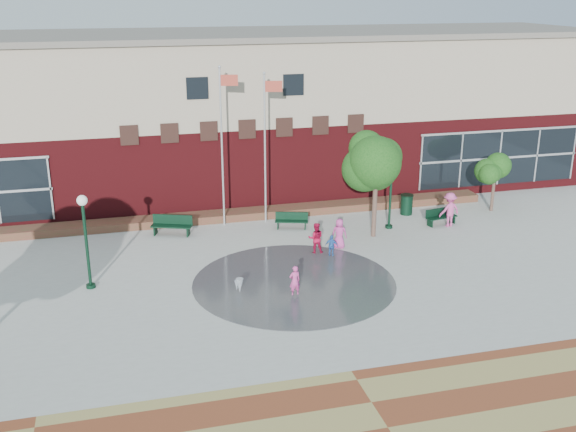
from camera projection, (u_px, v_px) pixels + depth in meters
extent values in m
plane|color=#666056|center=(315.00, 315.00, 25.10)|extent=(120.00, 120.00, 0.00)
cube|color=#A8A8A0|center=(288.00, 273.00, 28.76)|extent=(46.00, 18.00, 0.01)
cube|color=brown|center=(388.00, 428.00, 18.69)|extent=(46.00, 6.00, 0.01)
cylinder|color=#383A3D|center=(294.00, 283.00, 27.85)|extent=(8.40, 8.40, 0.01)
cube|color=#560F13|center=(231.00, 151.00, 40.40)|extent=(44.00, 10.00, 4.50)
cube|color=tan|center=(229.00, 75.00, 38.95)|extent=(44.00, 10.00, 4.50)
cube|color=slate|center=(228.00, 34.00, 38.20)|extent=(44.40, 10.40, 0.30)
cube|color=black|center=(499.00, 158.00, 39.43)|extent=(10.00, 0.12, 3.19)
cube|color=black|center=(197.00, 88.00, 33.74)|extent=(1.10, 0.10, 1.10)
cube|color=black|center=(293.00, 85.00, 34.93)|extent=(1.10, 0.10, 1.10)
cube|color=maroon|center=(252.00, 218.00, 35.72)|extent=(26.00, 1.20, 0.40)
cylinder|color=silver|center=(222.00, 150.00, 33.32)|extent=(0.10, 0.10, 7.95)
sphere|color=silver|center=(219.00, 67.00, 32.02)|extent=(0.16, 0.16, 0.16)
cube|color=#B33E2F|center=(229.00, 80.00, 32.25)|extent=(0.86, 0.19, 0.53)
cylinder|color=silver|center=(265.00, 151.00, 33.79)|extent=(0.10, 0.10, 7.60)
sphere|color=silver|center=(264.00, 73.00, 32.54)|extent=(0.16, 0.16, 0.16)
cube|color=#B33E2F|center=(273.00, 86.00, 32.76)|extent=(0.86, 0.22, 0.54)
cylinder|color=black|center=(87.00, 247.00, 26.81)|extent=(0.13, 0.13, 3.55)
cylinder|color=black|center=(91.00, 286.00, 27.35)|extent=(0.38, 0.38, 0.17)
sphere|color=white|center=(82.00, 200.00, 26.17)|extent=(0.42, 0.42, 0.42)
cylinder|color=black|center=(390.00, 196.00, 33.59)|extent=(0.12, 0.12, 3.47)
cylinder|color=black|center=(389.00, 227.00, 34.13)|extent=(0.37, 0.37, 0.16)
sphere|color=white|center=(392.00, 158.00, 32.97)|extent=(0.41, 0.41, 0.41)
cube|color=black|center=(172.00, 226.00, 32.99)|extent=(2.06, 1.23, 0.07)
cube|color=black|center=(173.00, 220.00, 33.14)|extent=(1.88, 0.77, 0.50)
cube|color=black|center=(292.00, 221.00, 33.91)|extent=(1.72, 0.94, 0.06)
cube|color=black|center=(292.00, 216.00, 34.04)|extent=(1.59, 0.54, 0.41)
cube|color=black|center=(441.00, 217.00, 34.49)|extent=(1.76, 0.78, 0.06)
cube|color=black|center=(439.00, 212.00, 34.60)|extent=(1.67, 0.37, 0.42)
cylinder|color=black|center=(407.00, 205.00, 36.04)|extent=(0.64, 0.64, 1.06)
cylinder|color=black|center=(407.00, 195.00, 35.86)|extent=(0.68, 0.68, 0.06)
cylinder|color=#4B352C|center=(375.00, 204.00, 32.48)|extent=(0.23, 0.23, 3.34)
cylinder|color=#4B352C|center=(493.00, 194.00, 36.46)|extent=(0.17, 0.17, 1.98)
cone|color=white|center=(240.00, 293.00, 26.90)|extent=(0.31, 0.31, 0.60)
cone|color=white|center=(237.00, 291.00, 27.09)|extent=(0.19, 0.19, 0.44)
imported|color=#D94193|center=(295.00, 281.00, 26.54)|extent=(0.50, 0.37, 1.26)
imported|color=#B21038|center=(316.00, 238.00, 30.75)|extent=(0.81, 0.68, 1.46)
imported|color=#CA3E94|center=(339.00, 234.00, 31.33)|extent=(0.83, 0.71, 1.44)
imported|color=blue|center=(332.00, 246.00, 30.42)|extent=(0.64, 0.52, 1.02)
imported|color=#CF4990|center=(449.00, 210.00, 34.14)|extent=(1.25, 0.85, 1.78)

